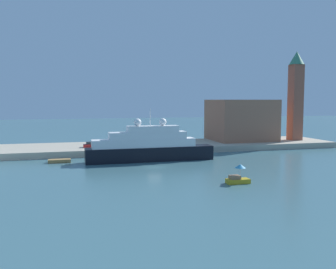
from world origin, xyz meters
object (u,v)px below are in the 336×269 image
at_px(harbor_building, 241,120).
at_px(work_barge, 60,161).
at_px(small_motorboat, 238,177).
at_px(mooring_bollard, 137,147).
at_px(parked_car, 92,145).
at_px(bell_tower, 296,93).
at_px(large_yacht, 149,147).
at_px(person_figure, 109,144).

bearing_deg(harbor_building, work_barge, -160.63).
relative_size(small_motorboat, mooring_bollard, 5.58).
relative_size(small_motorboat, parked_car, 0.81).
bearing_deg(mooring_bollard, harbor_building, 18.82).
xyz_separation_m(small_motorboat, bell_tower, (37.79, 41.27, 14.13)).
xyz_separation_m(large_yacht, mooring_bollard, (-0.82, 9.48, -1.24)).
bearing_deg(small_motorboat, mooring_bollard, 105.87).
distance_m(small_motorboat, bell_tower, 57.71).
bearing_deg(work_barge, small_motorboat, -45.32).
xyz_separation_m(large_yacht, person_figure, (-7.00, 14.31, -0.79)).
distance_m(small_motorboat, work_barge, 38.89).
height_order(small_motorboat, work_barge, small_motorboat).
xyz_separation_m(bell_tower, mooring_bollard, (-47.50, -7.08, -13.31)).
distance_m(work_barge, person_figure, 16.25).
height_order(work_barge, parked_car, parked_car).
bearing_deg(mooring_bollard, large_yacht, -85.08).
bearing_deg(harbor_building, small_motorboat, -116.65).
height_order(parked_car, person_figure, person_figure).
relative_size(harbor_building, person_figure, 10.01).
bearing_deg(small_motorboat, bell_tower, 47.52).
bearing_deg(person_figure, small_motorboat, -67.83).
relative_size(large_yacht, small_motorboat, 7.52).
bearing_deg(mooring_bollard, bell_tower, 8.47).
bearing_deg(large_yacht, bell_tower, 19.52).
xyz_separation_m(harbor_building, parked_car, (-42.48, -5.41, -5.23)).
distance_m(small_motorboat, mooring_bollard, 35.55).
xyz_separation_m(small_motorboat, person_figure, (-15.90, 39.02, 1.27)).
height_order(harbor_building, mooring_bollard, harbor_building).
bearing_deg(bell_tower, mooring_bollard, -171.53).
height_order(large_yacht, small_motorboat, large_yacht).
bearing_deg(work_barge, parked_car, 58.17).
distance_m(large_yacht, work_barge, 18.87).
relative_size(parked_car, person_figure, 2.67).
height_order(large_yacht, work_barge, large_yacht).
bearing_deg(person_figure, harbor_building, 9.16).
relative_size(small_motorboat, work_barge, 0.80).
height_order(harbor_building, person_figure, harbor_building).
distance_m(bell_tower, mooring_bollard, 49.84).
bearing_deg(large_yacht, person_figure, 116.08).
relative_size(large_yacht, parked_car, 6.13).
height_order(bell_tower, person_figure, bell_tower).
xyz_separation_m(small_motorboat, harbor_building, (22.70, 45.24, 6.30)).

